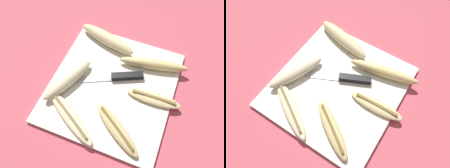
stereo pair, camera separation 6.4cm
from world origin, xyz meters
TOP-DOWN VIEW (x-y plane):
  - ground_plane at (0.00, 0.00)m, footprint 4.00×4.00m
  - cutting_board at (0.00, 0.00)m, footprint 0.38×0.36m
  - knife at (0.03, -0.02)m, footprint 0.11×0.20m
  - banana_ripe_center at (-0.00, -0.13)m, footprint 0.04×0.16m
  - banana_spotted_left at (-0.12, -0.06)m, footprint 0.13×0.17m
  - banana_bright_far at (-0.04, 0.12)m, footprint 0.18×0.11m
  - banana_pale_long at (-0.14, 0.07)m, footprint 0.13×0.19m
  - banana_golden_short at (0.11, -0.09)m, footprint 0.07×0.21m
  - banana_soft_right at (0.15, 0.07)m, footprint 0.09×0.21m

SIDE VIEW (x-z plane):
  - ground_plane at x=0.00m, z-range 0.00..0.00m
  - cutting_board at x=0.00m, z-range 0.00..0.01m
  - knife at x=0.03m, z-range 0.01..0.03m
  - banana_ripe_center at x=0.00m, z-range 0.01..0.03m
  - banana_pale_long at x=-0.14m, z-range 0.01..0.03m
  - banana_spotted_left at x=-0.12m, z-range 0.01..0.03m
  - banana_golden_short at x=0.11m, z-range 0.01..0.05m
  - banana_bright_far at x=-0.04m, z-range 0.01..0.05m
  - banana_soft_right at x=0.15m, z-range 0.01..0.05m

